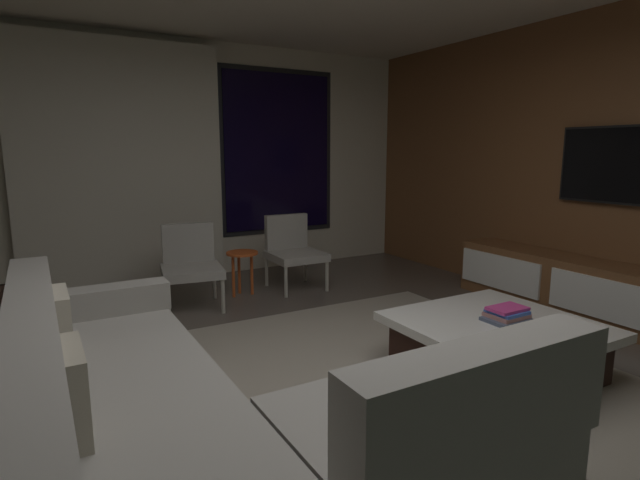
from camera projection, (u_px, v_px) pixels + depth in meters
The scene contains 11 objects.
floor at pixel (343, 420), 2.76m from camera, with size 9.20×9.20×0.00m, color #564C44.
back_wall_with_window at pixel (167, 162), 5.58m from camera, with size 6.60×0.30×2.70m.
area_rug at pixel (405, 411), 2.84m from camera, with size 3.20×3.80×0.01m, color gray.
sectional_couch at pixel (196, 423), 2.19m from camera, with size 1.98×2.50×0.82m.
coffee_table at pixel (496, 347), 3.31m from camera, with size 1.16×1.16×0.36m.
book_stack_on_coffee_table at pixel (507, 314), 3.30m from camera, with size 0.28×0.22×0.09m.
accent_chair_near_window at pixel (292, 248), 5.40m from camera, with size 0.55×0.57×0.78m.
accent_chair_by_curtain at pixel (191, 261), 4.73m from camera, with size 0.62×0.64×0.78m.
side_stool at pixel (242, 260), 5.07m from camera, with size 0.32×0.32×0.46m.
media_console at pixel (624, 300), 4.11m from camera, with size 0.46×3.10×0.52m.
mounted_tv at pixel (626, 165), 4.18m from camera, with size 0.05×1.15×0.66m.
Camera 1 is at (-1.37, -2.14, 1.47)m, focal length 28.00 mm.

